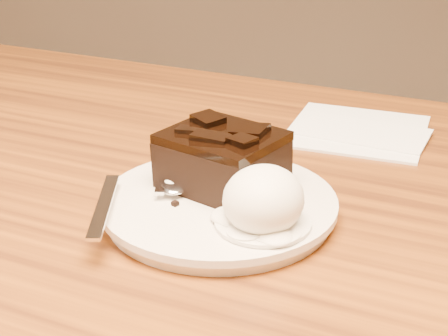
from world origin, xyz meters
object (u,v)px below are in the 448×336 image
at_px(brownie, 222,163).
at_px(ice_cream_scoop, 263,200).
at_px(spoon, 174,186).
at_px(plate, 219,207).
at_px(napkin, 357,130).

bearing_deg(brownie, ice_cream_scoop, -41.39).
xyz_separation_m(ice_cream_scoop, spoon, (-0.09, 0.02, -0.02)).
height_order(brownie, ice_cream_scoop, ice_cream_scoop).
bearing_deg(plate, brownie, 108.18).
bearing_deg(plate, spoon, -175.22).
bearing_deg(napkin, spoon, -111.64).
height_order(plate, ice_cream_scoop, ice_cream_scoop).
distance_m(plate, napkin, 0.25).
height_order(brownie, napkin, brownie).
relative_size(ice_cream_scoop, napkin, 0.46).
distance_m(spoon, napkin, 0.26).
height_order(ice_cream_scoop, napkin, ice_cream_scoop).
bearing_deg(brownie, spoon, -140.72).
distance_m(plate, spoon, 0.04).
bearing_deg(napkin, ice_cream_scoop, -91.15).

